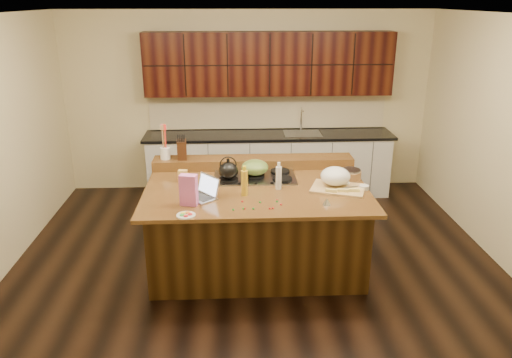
{
  "coord_description": "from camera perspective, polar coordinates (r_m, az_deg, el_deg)",
  "views": [
    {
      "loc": [
        -0.25,
        -5.02,
        2.85
      ],
      "look_at": [
        0.0,
        0.05,
        1.0
      ],
      "focal_mm": 35.0,
      "sensor_mm": 36.0,
      "label": 1
    }
  ],
  "objects": [
    {
      "name": "package_box",
      "position": [
        5.59,
        -8.37,
        0.34
      ],
      "size": [
        0.11,
        0.08,
        0.14
      ],
      "primitive_type": "cube",
      "rotation": [
        0.0,
        0.0,
        -0.14
      ],
      "color": "gold",
      "rests_on": "island"
    },
    {
      "name": "vinegar_bottle",
      "position": [
        5.31,
        2.6,
        0.12
      ],
      "size": [
        0.08,
        0.08,
        0.25
      ],
      "primitive_type": "cylinder",
      "rotation": [
        0.0,
        0.0,
        -0.34
      ],
      "color": "silver",
      "rests_on": "island"
    },
    {
      "name": "gumdrop_3",
      "position": [
        4.84,
        -1.44,
        -3.4
      ],
      "size": [
        0.02,
        0.02,
        0.02
      ],
      "primitive_type": "ellipsoid",
      "color": "#198C26",
      "rests_on": "island"
    },
    {
      "name": "knife_block",
      "position": [
        6.0,
        -8.47,
        3.34
      ],
      "size": [
        0.13,
        0.19,
        0.22
      ],
      "primitive_type": "cube",
      "rotation": [
        0.0,
        0.0,
        0.09
      ],
      "color": "black",
      "rests_on": "back_ledge"
    },
    {
      "name": "gumdrop_1",
      "position": [
        4.82,
        -2.62,
        -3.52
      ],
      "size": [
        0.02,
        0.02,
        0.02
      ],
      "primitive_type": "ellipsoid",
      "color": "#198C26",
      "rests_on": "island"
    },
    {
      "name": "pink_bag",
      "position": [
        4.93,
        -7.71,
        -1.26
      ],
      "size": [
        0.18,
        0.13,
        0.31
      ],
      "primitive_type": "cube",
      "rotation": [
        0.0,
        0.0,
        -0.23
      ],
      "color": "#D966B6",
      "rests_on": "island"
    },
    {
      "name": "wooden_tray",
      "position": [
        5.42,
        9.14,
        0.01
      ],
      "size": [
        0.65,
        0.56,
        0.22
      ],
      "rotation": [
        0.0,
        0.0,
        -0.35
      ],
      "color": "tan",
      "rests_on": "island"
    },
    {
      "name": "gumdrop_2",
      "position": [
        4.84,
        -1.3,
        -3.4
      ],
      "size": [
        0.02,
        0.02,
        0.02
      ],
      "primitive_type": "ellipsoid",
      "color": "red",
      "rests_on": "island"
    },
    {
      "name": "gumdrop_5",
      "position": [
        4.99,
        0.46,
        -2.65
      ],
      "size": [
        0.02,
        0.02,
        0.02
      ],
      "primitive_type": "ellipsoid",
      "color": "#198C26",
      "rests_on": "island"
    },
    {
      "name": "cooktop",
      "position": [
        5.66,
        -0.13,
        0.25
      ],
      "size": [
        0.92,
        0.52,
        0.05
      ],
      "color": "gray",
      "rests_on": "island"
    },
    {
      "name": "back_ledge",
      "position": [
        6.03,
        -0.31,
        1.93
      ],
      "size": [
        2.4,
        0.3,
        0.12
      ],
      "primitive_type": "cube",
      "color": "black",
      "rests_on": "island"
    },
    {
      "name": "green_bowl",
      "position": [
        5.63,
        -0.13,
        1.34
      ],
      "size": [
        0.37,
        0.37,
        0.17
      ],
      "primitive_type": "ellipsoid",
      "rotation": [
        0.0,
        0.0,
        0.23
      ],
      "color": "#526D2B",
      "rests_on": "cooktop"
    },
    {
      "name": "ramekin_c",
      "position": [
        5.51,
        10.13,
        -0.56
      ],
      "size": [
        0.13,
        0.13,
        0.04
      ],
      "primitive_type": "cylinder",
      "rotation": [
        0.0,
        0.0,
        -0.33
      ],
      "color": "white",
      "rests_on": "island"
    },
    {
      "name": "strainer_bowl",
      "position": [
        5.74,
        10.74,
        0.47
      ],
      "size": [
        0.27,
        0.27,
        0.09
      ],
      "primitive_type": "cylinder",
      "rotation": [
        0.0,
        0.0,
        0.14
      ],
      "color": "#996B3F",
      "rests_on": "island"
    },
    {
      "name": "gumdrop_6",
      "position": [
        4.85,
        1.96,
        -3.35
      ],
      "size": [
        0.02,
        0.02,
        0.02
      ],
      "primitive_type": "ellipsoid",
      "color": "red",
      "rests_on": "island"
    },
    {
      "name": "gumdrop_8",
      "position": [
        4.84,
        1.6,
        -3.4
      ],
      "size": [
        0.02,
        0.02,
        0.02
      ],
      "primitive_type": "ellipsoid",
      "color": "red",
      "rests_on": "island"
    },
    {
      "name": "ramekin_a",
      "position": [
        5.45,
        12.25,
        -0.95
      ],
      "size": [
        0.12,
        0.12,
        0.04
      ],
      "primitive_type": "cylinder",
      "rotation": [
        0.0,
        0.0,
        -0.25
      ],
      "color": "white",
      "rests_on": "island"
    },
    {
      "name": "kettle",
      "position": [
        5.49,
        -3.19,
        0.97
      ],
      "size": [
        0.27,
        0.27,
        0.19
      ],
      "primitive_type": "ellipsoid",
      "rotation": [
        0.0,
        0.0,
        -0.33
      ],
      "color": "black",
      "rests_on": "cooktop"
    },
    {
      "name": "ramekin_b",
      "position": [
        5.67,
        8.45,
        0.12
      ],
      "size": [
        0.13,
        0.13,
        0.04
      ],
      "primitive_type": "cylinder",
      "rotation": [
        0.0,
        0.0,
        -0.33
      ],
      "color": "white",
      "rests_on": "island"
    },
    {
      "name": "back_counter",
      "position": [
        7.51,
        1.47,
        5.6
      ],
      "size": [
        3.7,
        0.66,
        2.4
      ],
      "color": "silver",
      "rests_on": "ground"
    },
    {
      "name": "gumdrop_7",
      "position": [
        4.83,
        -0.31,
        -3.41
      ],
      "size": [
        0.02,
        0.02,
        0.02
      ],
      "primitive_type": "ellipsoid",
      "color": "#198C26",
      "rests_on": "island"
    },
    {
      "name": "utensil_crock",
      "position": [
        6.04,
        -10.33,
        2.92
      ],
      "size": [
        0.14,
        0.14,
        0.14
      ],
      "primitive_type": "cylinder",
      "rotation": [
        0.0,
        0.0,
        -0.2
      ],
      "color": "white",
      "rests_on": "back_ledge"
    },
    {
      "name": "island",
      "position": [
        5.57,
        0.03,
        -5.36
      ],
      "size": [
        2.4,
        1.6,
        0.92
      ],
      "color": "black",
      "rests_on": "ground"
    },
    {
      "name": "gumdrop_4",
      "position": [
        4.94,
        2.87,
        -2.92
      ],
      "size": [
        0.02,
        0.02,
        0.02
      ],
      "primitive_type": "ellipsoid",
      "color": "red",
      "rests_on": "island"
    },
    {
      "name": "candy_plate",
      "position": [
        4.75,
        -8.01,
        -4.12
      ],
      "size": [
        0.22,
        0.22,
        0.01
      ],
      "primitive_type": "cylinder",
      "rotation": [
        0.0,
        0.0,
        -0.29
      ],
      "color": "white",
      "rests_on": "island"
    },
    {
      "name": "laptop",
      "position": [
        5.14,
        -5.93,
        -1.45
      ],
      "size": [
        0.39,
        0.4,
        0.22
      ],
      "rotation": [
        0.0,
        0.0,
        -0.88
      ],
      "color": "#B7B7BC",
      "rests_on": "island"
    },
    {
      "name": "room",
      "position": [
        5.25,
        0.03,
        3.4
      ],
      "size": [
        5.52,
        5.02,
        2.72
      ],
      "color": "black",
      "rests_on": "ground"
    },
    {
      "name": "gumdrop_10",
      "position": [
        5.04,
        2.41,
        -2.41
      ],
      "size": [
        0.02,
        0.02,
        0.02
      ],
      "primitive_type": "ellipsoid",
      "color": "red",
      "rests_on": "island"
    },
    {
      "name": "gumdrop_9",
      "position": [
        5.01,
        2.42,
        -2.56
      ],
      "size": [
        0.02,
        0.02,
        0.02
      ],
      "primitive_type": "ellipsoid",
      "color": "#198C26",
      "rests_on": "island"
    },
    {
      "name": "kitchen_timer",
      "position": [
        4.98,
        8.09,
        -2.56
      ],
      "size": [
        0.09,
        0.09,
        0.07
      ],
      "primitive_type": "cone",
      "rotation": [
        0.0,
        0.0,
        0.1
      ],
      "color": "silver",
      "rests_on": "island"
    },
    {
      "name": "gumdrop_0",
      "position": [
        5.0,
        -1.57,
        -2.58
      ],
      "size": [
        0.02,
        0.02,
        0.02
      ],
      "primitive_type": "ellipsoid",
      "color": "red",
      "rests_on": "island"
    },
    {
      "name": "oil_bottle",
      "position": [
        5.13,
        -1.32,
        -0.47
      ],
      "size": [
        0.09,
        0.09,
        0.27
      ],
      "primitive_type": "cylinder",
      "rotation": [
        0.0,
        0.0,
        0.26
      ],
      "color": "gold",
      "rests_on": "island"
    }
  ]
}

